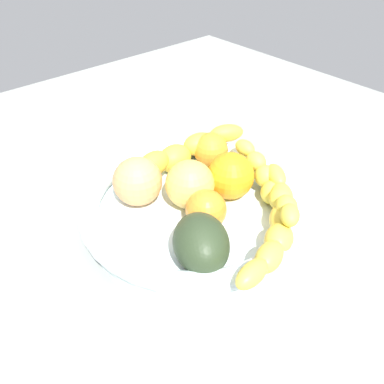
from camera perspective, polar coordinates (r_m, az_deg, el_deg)
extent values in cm
cube|color=gray|center=(57.03, 0.00, -4.76)|extent=(120.00, 120.00, 3.00)
cylinder|color=silver|center=(55.52, 0.00, -3.05)|extent=(28.86, 28.86, 1.51)
torus|color=silver|center=(54.17, 0.00, -1.38)|extent=(30.75, 30.75, 2.69)
ellipsoid|color=yellow|center=(42.66, 8.61, -11.58)|extent=(2.87, 5.00, 2.41)
ellipsoid|color=yellow|center=(45.52, 11.04, -9.14)|extent=(4.12, 5.41, 2.92)
ellipsoid|color=yellow|center=(48.66, 12.39, -6.70)|extent=(5.20, 5.81, 3.44)
ellipsoid|color=yellow|center=(51.49, 12.94, -3.81)|extent=(5.61, 5.90, 3.44)
ellipsoid|color=yellow|center=(53.99, 12.81, -0.59)|extent=(5.49, 5.41, 2.92)
ellipsoid|color=yellow|center=(56.52, 12.02, 2.37)|extent=(5.32, 4.63, 2.41)
ellipsoid|color=yellow|center=(63.95, 5.00, 8.44)|extent=(5.05, 6.20, 2.82)
ellipsoid|color=yellow|center=(62.88, 1.10, 6.91)|extent=(4.87, 6.26, 3.58)
ellipsoid|color=yellow|center=(61.38, -2.49, 4.85)|extent=(4.55, 5.69, 4.34)
ellipsoid|color=yellow|center=(58.30, -5.80, 3.94)|extent=(4.52, 6.08, 3.58)
ellipsoid|color=yellow|center=(54.82, -8.72, 2.54)|extent=(4.76, 6.19, 2.82)
ellipsoid|color=yellow|center=(48.54, 13.90, -3.23)|extent=(3.99, 4.14, 2.34)
ellipsoid|color=yellow|center=(51.15, 13.45, -2.05)|extent=(4.40, 4.36, 2.76)
ellipsoid|color=yellow|center=(53.71, 12.67, -0.98)|extent=(4.64, 4.58, 3.18)
ellipsoid|color=yellow|center=(56.18, 11.62, -0.03)|extent=(4.71, 4.78, 3.60)
ellipsoid|color=yellow|center=(57.47, 10.54, 2.26)|extent=(4.31, 4.16, 3.18)
ellipsoid|color=yellow|center=(58.71, 9.20, 4.38)|extent=(3.94, 3.42, 2.76)
ellipsoid|color=yellow|center=(59.86, 7.63, 6.33)|extent=(3.61, 2.60, 2.34)
sphere|color=orange|center=(50.80, 2.04, -2.59)|extent=(5.36, 5.36, 5.36)
sphere|color=orange|center=(55.77, 5.57, 2.33)|extent=(6.69, 6.69, 6.69)
sphere|color=orange|center=(62.45, 2.71, 6.08)|extent=(5.45, 5.45, 5.45)
sphere|color=#EBBC53|center=(53.82, -0.31, 1.10)|extent=(6.79, 6.79, 6.79)
sphere|color=#F29E5F|center=(54.85, -7.84, 1.54)|extent=(6.86, 6.86, 6.86)
ellipsoid|color=#2B3A23|center=(45.92, 1.30, -7.36)|extent=(10.62, 9.93, 6.11)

